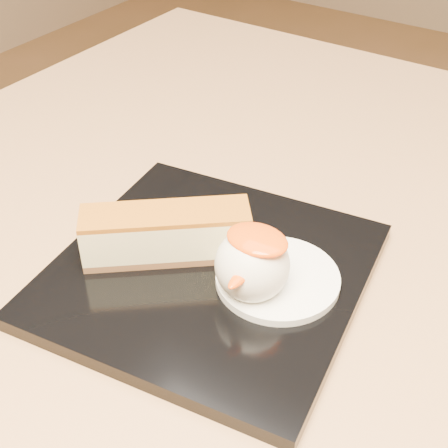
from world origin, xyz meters
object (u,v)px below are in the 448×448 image
Objects in this scene: dessert_plate at (209,273)px; cheesecake at (166,233)px; table at (264,357)px; ice_cream_scoop at (252,265)px.

cheesecake is at bearing -171.87° from dessert_plate.
table is at bearing 81.39° from dessert_plate.
ice_cream_scoop is (0.08, 0.00, 0.01)m from cheesecake.
cheesecake reaches higher than dessert_plate.
dessert_plate is 1.88× the size of cheesecake.
ice_cream_scoop reaches higher than cheesecake.
ice_cream_scoop is at bearing -7.13° from dessert_plate.
ice_cream_scoop is (0.03, -0.08, 0.19)m from table.
table is at bearing 20.31° from cheesecake.
ice_cream_scoop is (0.04, -0.00, 0.03)m from dessert_plate.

